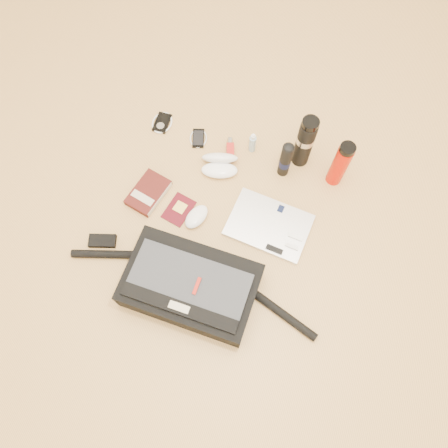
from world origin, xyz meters
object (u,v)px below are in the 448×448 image
object	(u,v)px
messenger_bag	(190,285)
book	(149,193)
thermos_black	(305,142)
thermos_red	(340,164)
laptop	(269,226)

from	to	relation	value
messenger_bag	book	distance (m)	0.46
messenger_bag	thermos_black	world-z (taller)	thermos_black
messenger_bag	thermos_red	distance (m)	0.78
messenger_bag	thermos_red	world-z (taller)	thermos_red
messenger_bag	thermos_red	bearing A→B (deg)	58.25
laptop	book	distance (m)	0.53
book	thermos_red	bearing A→B (deg)	36.81
thermos_black	messenger_bag	bearing A→B (deg)	-109.80
laptop	thermos_black	world-z (taller)	thermos_black
messenger_bag	thermos_red	size ratio (longest dim) A/B	3.99
messenger_bag	book	bearing A→B (deg)	134.11
messenger_bag	book	size ratio (longest dim) A/B	4.90
thermos_red	laptop	bearing A→B (deg)	-123.61
thermos_black	thermos_red	distance (m)	0.17
messenger_bag	thermos_red	xyz separation A→B (m)	(0.42, 0.65, 0.06)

